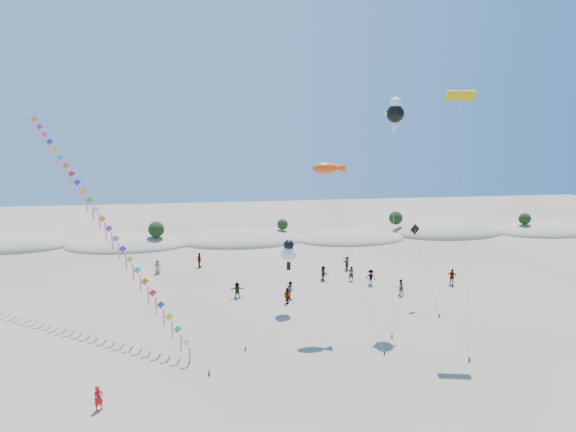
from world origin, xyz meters
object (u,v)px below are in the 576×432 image
at_px(kite_train, 97,212).
at_px(parafoil_kite, 460,100).
at_px(fish_kite, 329,169).
at_px(flyer_foreground, 98,398).

xyz_separation_m(kite_train, parafoil_kite, (29.25, -5.90, 9.21)).
xyz_separation_m(fish_kite, parafoil_kite, (9.71, -2.96, 5.49)).
height_order(fish_kite, flyer_foreground, fish_kite).
distance_m(fish_kite, flyer_foreground, 23.82).
bearing_deg(kite_train, parafoil_kite, -11.40).
distance_m(kite_train, flyer_foreground, 17.14).
xyz_separation_m(kite_train, flyer_foreground, (2.89, -14.32, -8.96)).
xyz_separation_m(parafoil_kite, flyer_foreground, (-26.36, -8.42, -18.17)).
height_order(kite_train, fish_kite, kite_train).
relative_size(kite_train, parafoil_kite, 1.06).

